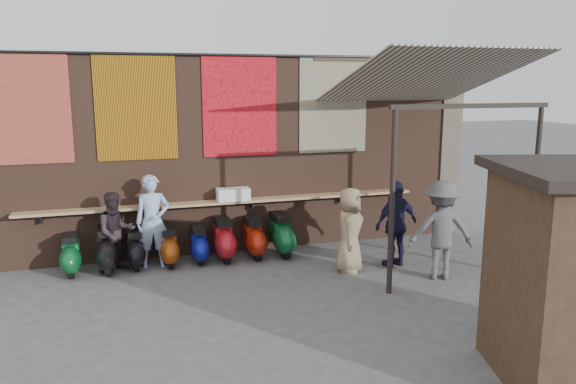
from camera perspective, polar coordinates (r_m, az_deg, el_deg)
The scene contains 30 objects.
ground at distance 9.49m, azimuth -3.05°, elevation -10.33°, with size 70.00×70.00×0.00m, color #474749.
brick_wall at distance 11.56m, azimuth -6.51°, elevation 3.76°, with size 10.00×0.40×4.00m, color brown.
pier_right at distance 13.54m, azimuth 15.69°, elevation 4.48°, with size 0.50×0.50×4.00m, color #4C4238.
eating_counter at distance 11.35m, azimuth -6.05°, elevation -0.98°, with size 8.00×0.32×0.05m, color #9E7A51.
shelf_box at distance 11.31m, azimuth -5.59°, elevation -0.24°, with size 0.65×0.31×0.25m, color white.
tapestry_redgold at distance 11.14m, azimuth -25.06°, elevation 7.69°, with size 1.50×0.02×2.00m, color maroon.
tapestry_sun at distance 11.06m, azimuth -15.17°, elevation 8.32°, with size 1.50×0.02×2.00m, color orange.
tapestry_orange at distance 11.32m, azimuth -4.90°, elevation 8.72°, with size 1.50×0.02×2.00m, color red.
tapestry_multi at distance 11.92m, azimuth 4.63°, elevation 8.84°, with size 1.50×0.02×2.00m, color teal.
hang_rail at distance 11.25m, azimuth -6.51°, elevation 13.66°, with size 0.06×0.06×9.50m, color black.
scooter_stool_0 at distance 11.03m, azimuth -21.17°, elevation -5.99°, with size 0.35×0.77×0.73m, color #0C5927, non-canonical shape.
scooter_stool_1 at distance 10.97m, azimuth -17.94°, elevation -5.63°, with size 0.38×0.86×0.81m, color black, non-canonical shape.
scooter_stool_2 at distance 11.06m, azimuth -15.27°, elevation -5.66°, with size 0.33×0.74×0.70m, color black, non-canonical shape.
scooter_stool_3 at distance 11.04m, azimuth -11.99°, elevation -5.52°, with size 0.33×0.74×0.70m, color #92390D, non-canonical shape.
scooter_stool_4 at distance 11.12m, azimuth -9.06°, elevation -5.33°, with size 0.33×0.72×0.69m, color navy, non-canonical shape.
scooter_stool_5 at distance 11.18m, azimuth -6.57°, elevation -4.81°, with size 0.39×0.87×0.83m, color #A3151E, non-canonical shape.
scooter_stool_6 at distance 11.31m, azimuth -3.51°, elevation -4.67°, with size 0.37×0.83×0.79m, color maroon, non-canonical shape.
scooter_stool_7 at distance 11.40m, azimuth -0.68°, elevation -4.36°, with size 0.40×0.89×0.85m, color #0F4F2A, non-canonical shape.
diner_left at distance 10.89m, azimuth -13.58°, elevation -2.91°, with size 0.65×0.42×1.77m, color #91ABD3.
diner_right at distance 10.84m, azimuth -17.09°, elevation -3.91°, with size 0.73×0.57×1.49m, color black.
shopper_navy at distance 10.82m, azimuth 10.94°, elevation -3.21°, with size 0.97×0.40×1.65m, color black.
shopper_grey at distance 10.32m, azimuth 15.31°, elevation -3.74°, with size 1.15×0.66×1.78m, color #515255.
shopper_tan at distance 10.43m, azimuth 6.29°, elevation -3.84°, with size 0.77×0.50×1.57m, color #8F775B.
stall_sign at distance 8.03m, azimuth 26.83°, elevation -2.27°, with size 1.20×0.04×0.50m, color gold.
stall_shelf at distance 8.26m, azimuth 26.30°, elevation -8.23°, with size 1.87×0.10×0.06m, color #473321.
awning_canvas at distance 11.03m, azimuth 13.74°, elevation 11.24°, with size 3.20×3.40×0.03m, color beige.
awning_ledger at distance 12.43m, azimuth 9.96°, elevation 13.18°, with size 3.30×0.08×0.12m, color #33261C.
awning_header at distance 9.78m, azimuth 18.19°, elevation 8.31°, with size 3.00×0.08×0.08m, color black.
awning_post_left at distance 9.24m, azimuth 10.53°, elevation -1.05°, with size 0.09×0.09×3.10m, color black.
awning_post_right at distance 10.82m, azimuth 23.74°, elevation -0.03°, with size 0.09×0.09×3.10m, color black.
Camera 1 is at (-2.18, -8.56, 3.46)m, focal length 35.00 mm.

